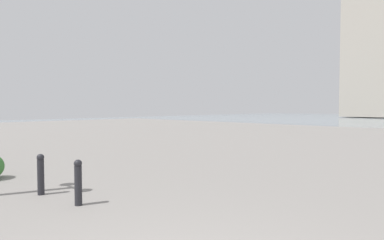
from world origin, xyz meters
name	(u,v)px	position (x,y,z in m)	size (l,w,h in m)	color
bollard_near	(78,181)	(3.34, -1.10, 0.40)	(0.13, 0.13, 0.76)	#232328
bollard_mid	(41,173)	(4.44, -0.92, 0.40)	(0.13, 0.13, 0.76)	#232328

